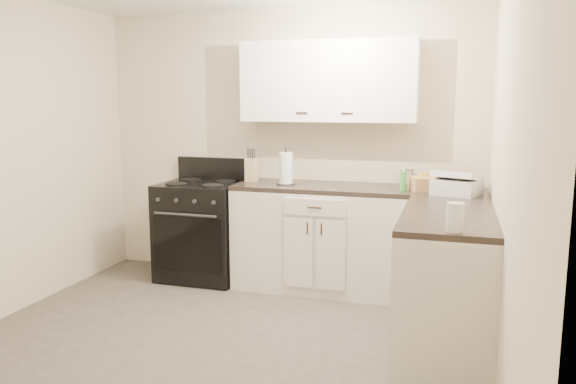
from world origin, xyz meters
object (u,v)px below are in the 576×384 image
(countertop_grill, at_px, (457,187))
(paper_towel, at_px, (286,168))
(stove, at_px, (202,230))
(wicker_basket, at_px, (431,184))
(knife_block, at_px, (251,170))

(countertop_grill, bearing_deg, paper_towel, -165.49)
(stove, bearing_deg, wicker_basket, 0.27)
(wicker_basket, bearing_deg, countertop_grill, -38.75)
(stove, distance_m, knife_block, 0.76)
(stove, distance_m, countertop_grill, 2.35)
(knife_block, relative_size, countertop_grill, 0.64)
(stove, distance_m, paper_towel, 1.04)
(paper_towel, distance_m, countertop_grill, 1.46)
(wicker_basket, bearing_deg, stove, -179.73)
(wicker_basket, bearing_deg, paper_towel, -178.84)
(stove, relative_size, knife_block, 4.28)
(stove, height_order, countertop_grill, countertop_grill)
(paper_towel, relative_size, wicker_basket, 0.84)
(paper_towel, height_order, wicker_basket, paper_towel)
(knife_block, bearing_deg, countertop_grill, -1.59)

